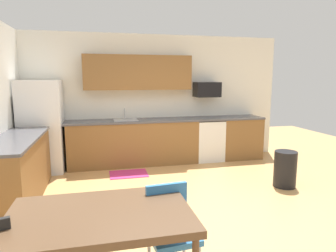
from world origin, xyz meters
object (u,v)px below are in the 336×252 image
object	(u,v)px
oven_range	(207,139)
dining_table	(101,220)
trash_bin	(285,169)
refrigerator	(42,127)
microwave	(207,90)
chair_near_table	(170,226)

from	to	relation	value
oven_range	dining_table	bearing A→B (deg)	-121.15
oven_range	trash_bin	world-z (taller)	oven_range
refrigerator	microwave	xyz separation A→B (m)	(3.38, 0.18, 0.67)
refrigerator	microwave	distance (m)	3.45
dining_table	oven_range	bearing A→B (deg)	58.85
refrigerator	microwave	world-z (taller)	refrigerator
microwave	trash_bin	xyz separation A→B (m)	(0.66, -1.97, -1.24)
refrigerator	dining_table	bearing A→B (deg)	-74.23
refrigerator	trash_bin	xyz separation A→B (m)	(4.04, -1.79, -0.58)
dining_table	chair_near_table	bearing A→B (deg)	15.35
oven_range	refrigerator	bearing A→B (deg)	-178.64
microwave	dining_table	xyz separation A→B (m)	(-2.32, -3.93, -0.83)
dining_table	trash_bin	distance (m)	3.59
refrigerator	oven_range	bearing A→B (deg)	1.36
trash_bin	chair_near_table	bearing A→B (deg)	-143.01
oven_range	dining_table	distance (m)	4.48
oven_range	dining_table	xyz separation A→B (m)	(-2.32, -3.83, 0.25)
refrigerator	dining_table	world-z (taller)	refrigerator
dining_table	trash_bin	bearing A→B (deg)	33.34
refrigerator	trash_bin	distance (m)	4.46
refrigerator	trash_bin	bearing A→B (deg)	-23.92
refrigerator	chair_near_table	size ratio (longest dim) A/B	2.06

